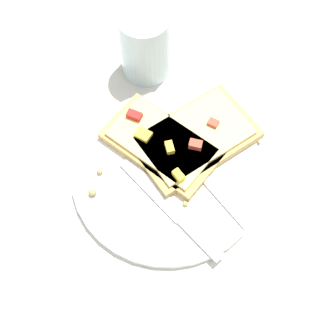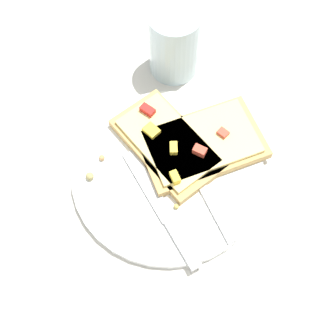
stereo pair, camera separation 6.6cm
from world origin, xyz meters
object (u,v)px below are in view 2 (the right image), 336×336
(plate, at_px, (168,173))
(fork, at_px, (195,174))
(knife, at_px, (166,216))
(drinking_glass, at_px, (174,43))
(pizza_slice_main, at_px, (167,144))
(pizza_slice_corner, at_px, (202,144))

(plate, distance_m, fork, 0.04)
(knife, xyz_separation_m, drinking_glass, (-0.12, -0.24, 0.04))
(plate, height_order, knife, knife)
(plate, relative_size, fork, 1.39)
(knife, height_order, pizza_slice_main, pizza_slice_main)
(pizza_slice_main, bearing_deg, plate, -37.91)
(fork, xyz_separation_m, pizza_slice_corner, (-0.03, -0.04, 0.01))
(plate, bearing_deg, knife, 64.01)
(knife, distance_m, pizza_slice_main, 0.11)
(pizza_slice_main, height_order, pizza_slice_corner, pizza_slice_main)
(fork, relative_size, drinking_glass, 1.75)
(knife, bearing_deg, plate, -31.33)
(pizza_slice_main, xyz_separation_m, pizza_slice_corner, (-0.05, 0.02, -0.00))
(fork, height_order, pizza_slice_main, pizza_slice_main)
(pizza_slice_corner, xyz_separation_m, drinking_glass, (-0.03, -0.16, 0.04))
(knife, relative_size, pizza_slice_main, 1.06)
(fork, distance_m, pizza_slice_corner, 0.05)
(plate, xyz_separation_m, fork, (-0.03, 0.02, 0.01))
(plate, height_order, pizza_slice_corner, pizza_slice_corner)
(plate, bearing_deg, pizza_slice_main, -112.85)
(fork, height_order, pizza_slice_corner, pizza_slice_corner)
(knife, distance_m, drinking_glass, 0.27)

